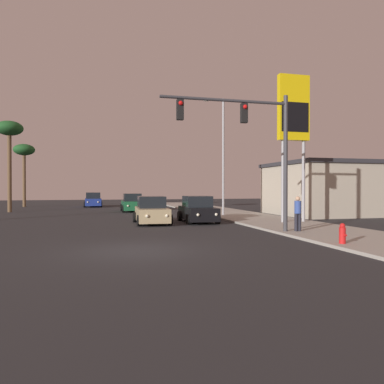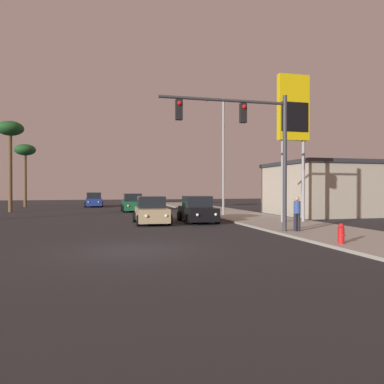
% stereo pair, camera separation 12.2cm
% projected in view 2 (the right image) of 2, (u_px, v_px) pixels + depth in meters
% --- Properties ---
extents(ground_plane, '(120.00, 120.00, 0.00)m').
position_uv_depth(ground_plane, '(133.00, 250.00, 13.09)').
color(ground_plane, '#28282B').
extents(sidewalk_right, '(5.00, 60.00, 0.12)m').
position_uv_depth(sidewalk_right, '(263.00, 220.00, 25.08)').
color(sidewalk_right, '#9E998E').
rests_on(sidewalk_right, ground).
extents(building_gas_station, '(10.30, 8.30, 4.30)m').
position_uv_depth(building_gas_station, '(337.00, 188.00, 30.96)').
color(building_gas_station, '#B2A893').
rests_on(building_gas_station, ground).
extents(car_blue, '(2.04, 4.33, 1.68)m').
position_uv_depth(car_blue, '(94.00, 200.00, 43.96)').
color(car_blue, navy).
rests_on(car_blue, ground).
extents(car_black, '(2.04, 4.34, 1.68)m').
position_uv_depth(car_black, '(197.00, 210.00, 23.98)').
color(car_black, black).
rests_on(car_black, ground).
extents(car_green, '(2.04, 4.32, 1.68)m').
position_uv_depth(car_green, '(133.00, 203.00, 35.16)').
color(car_green, '#195933').
rests_on(car_green, ground).
extents(car_tan, '(2.04, 4.34, 1.68)m').
position_uv_depth(car_tan, '(151.00, 211.00, 23.01)').
color(car_tan, tan).
rests_on(car_tan, ground).
extents(traffic_light_mast, '(6.19, 0.36, 6.50)m').
position_uv_depth(traffic_light_mast, '(252.00, 135.00, 17.46)').
color(traffic_light_mast, '#38383D').
rests_on(traffic_light_mast, sidewalk_right).
extents(street_lamp, '(1.74, 0.24, 9.00)m').
position_uv_depth(street_lamp, '(222.00, 150.00, 28.91)').
color(street_lamp, '#99999E').
rests_on(street_lamp, sidewalk_right).
extents(gas_station_sign, '(2.00, 0.42, 9.00)m').
position_uv_depth(gas_station_sign, '(293.00, 116.00, 22.90)').
color(gas_station_sign, '#99999E').
rests_on(gas_station_sign, sidewalk_right).
extents(fire_hydrant, '(0.24, 0.34, 0.76)m').
position_uv_depth(fire_hydrant, '(341.00, 234.00, 13.88)').
color(fire_hydrant, red).
rests_on(fire_hydrant, sidewalk_right).
extents(pedestrian_on_sidewalk, '(0.34, 0.32, 1.67)m').
position_uv_depth(pedestrian_on_sidewalk, '(297.00, 212.00, 17.92)').
color(pedestrian_on_sidewalk, '#23232D').
rests_on(pedestrian_on_sidewalk, sidewalk_right).
extents(palm_tree_mid, '(2.40, 2.40, 8.32)m').
position_uv_depth(palm_tree_mid, '(10.00, 133.00, 34.13)').
color(palm_tree_mid, brown).
rests_on(palm_tree_mid, ground).
extents(palm_tree_far, '(2.40, 2.40, 7.34)m').
position_uv_depth(palm_tree_far, '(25.00, 153.00, 43.71)').
color(palm_tree_far, brown).
rests_on(palm_tree_far, ground).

